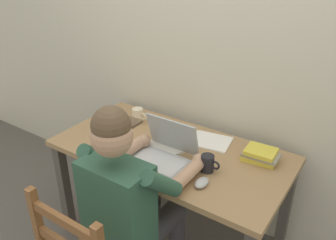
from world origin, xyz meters
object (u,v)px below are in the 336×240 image
(computer_mouse, at_px, (202,183))
(coffee_mug_dark, at_px, (208,163))
(desk, at_px, (170,162))
(laptop, at_px, (164,151))
(book_stack_main, at_px, (260,155))
(seated_person, at_px, (132,199))
(coffee_mug_white, at_px, (138,116))
(landscape_photo_print, at_px, (122,142))

(computer_mouse, distance_m, coffee_mug_dark, 0.14)
(desk, xyz_separation_m, coffee_mug_dark, (0.29, -0.08, 0.15))
(desk, relative_size, laptop, 4.28)
(computer_mouse, height_order, coffee_mug_dark, coffee_mug_dark)
(book_stack_main, bearing_deg, seated_person, -125.58)
(desk, bearing_deg, book_stack_main, 19.57)
(seated_person, relative_size, computer_mouse, 12.41)
(coffee_mug_white, bearing_deg, computer_mouse, -27.83)
(seated_person, distance_m, landscape_photo_print, 0.48)
(seated_person, relative_size, book_stack_main, 5.90)
(coffee_mug_white, distance_m, book_stack_main, 0.87)
(computer_mouse, bearing_deg, desk, 147.83)
(seated_person, height_order, coffee_mug_white, seated_person)
(desk, bearing_deg, coffee_mug_white, 156.27)
(computer_mouse, xyz_separation_m, coffee_mug_dark, (-0.04, 0.13, 0.03))
(coffee_mug_dark, bearing_deg, coffee_mug_white, 160.01)
(desk, distance_m, book_stack_main, 0.54)
(laptop, distance_m, coffee_mug_white, 0.50)
(desk, distance_m, laptop, 0.20)
(coffee_mug_white, height_order, book_stack_main, coffee_mug_white)
(laptop, height_order, computer_mouse, laptop)
(computer_mouse, bearing_deg, coffee_mug_dark, 105.54)
(seated_person, relative_size, coffee_mug_dark, 11.24)
(landscape_photo_print, bearing_deg, laptop, -4.50)
(coffee_mug_dark, relative_size, book_stack_main, 0.53)
(laptop, bearing_deg, book_stack_main, 32.41)
(laptop, relative_size, computer_mouse, 3.30)
(computer_mouse, xyz_separation_m, landscape_photo_print, (-0.62, 0.10, -0.02))
(seated_person, bearing_deg, laptop, 93.81)
(coffee_mug_dark, xyz_separation_m, landscape_photo_print, (-0.59, -0.03, -0.05))
(computer_mouse, bearing_deg, coffee_mug_white, 152.17)
(landscape_photo_print, bearing_deg, coffee_mug_white, 104.58)
(seated_person, xyz_separation_m, computer_mouse, (0.28, 0.23, 0.08))
(laptop, bearing_deg, computer_mouse, -17.06)
(laptop, distance_m, coffee_mug_dark, 0.26)
(coffee_mug_dark, relative_size, landscape_photo_print, 0.85)
(seated_person, xyz_separation_m, laptop, (-0.02, 0.32, 0.11))
(coffee_mug_dark, bearing_deg, desk, 165.09)
(desk, bearing_deg, landscape_photo_print, -160.05)
(computer_mouse, xyz_separation_m, book_stack_main, (0.16, 0.38, 0.02))
(laptop, height_order, landscape_photo_print, laptop)
(landscape_photo_print, bearing_deg, seated_person, -46.28)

